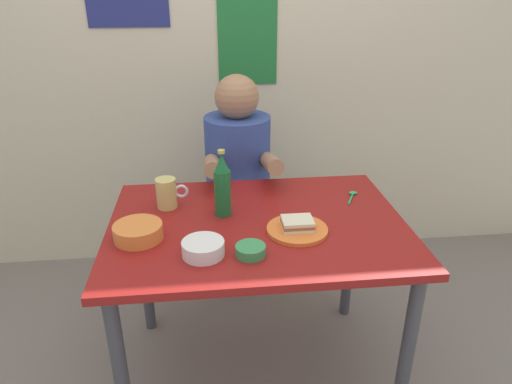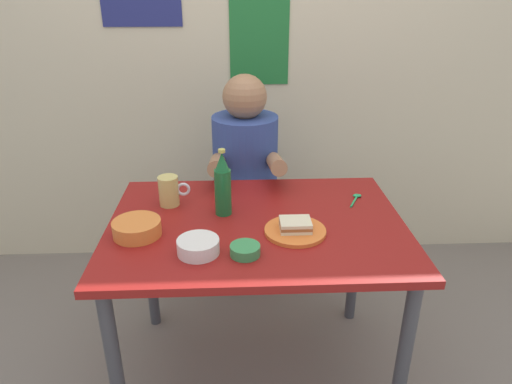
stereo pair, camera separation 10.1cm
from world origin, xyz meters
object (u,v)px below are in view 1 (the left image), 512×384
at_px(plate_orange, 297,230).
at_px(beer_bottle, 222,186).
at_px(person_seated, 238,158).
at_px(sandwich, 297,224).
at_px(rice_bowl_white, 203,248).
at_px(beer_mug, 167,193).
at_px(stool, 239,231).
at_px(dining_table, 257,243).

distance_m(plate_orange, beer_bottle, 0.32).
distance_m(person_seated, plate_orange, 0.72).
height_order(sandwich, rice_bowl_white, same).
bearing_deg(beer_bottle, beer_mug, 157.75).
xyz_separation_m(beer_mug, beer_bottle, (0.21, -0.09, 0.06)).
height_order(plate_orange, beer_mug, beer_mug).
bearing_deg(beer_mug, sandwich, -27.87).
xyz_separation_m(person_seated, beer_bottle, (-0.10, -0.54, 0.09)).
distance_m(stool, rice_bowl_white, 0.95).
height_order(dining_table, stool, dining_table).
distance_m(sandwich, beer_bottle, 0.32).
height_order(person_seated, plate_orange, person_seated).
bearing_deg(sandwich, stool, 102.58).
bearing_deg(dining_table, sandwich, -32.95).
xyz_separation_m(person_seated, sandwich, (0.16, -0.71, 0.01)).
xyz_separation_m(dining_table, sandwich, (0.13, -0.09, 0.13)).
relative_size(stool, person_seated, 0.63).
relative_size(dining_table, beer_mug, 8.73).
bearing_deg(beer_mug, dining_table, -25.73).
height_order(dining_table, beer_mug, beer_mug).
xyz_separation_m(dining_table, beer_mug, (-0.34, 0.16, 0.15)).
bearing_deg(rice_bowl_white, dining_table, 45.56).
distance_m(plate_orange, beer_mug, 0.54).
relative_size(stool, sandwich, 4.09).
relative_size(dining_table, stool, 2.44).
distance_m(person_seated, beer_bottle, 0.56).
relative_size(dining_table, plate_orange, 5.00).
bearing_deg(sandwich, plate_orange, 0.00).
distance_m(stool, plate_orange, 0.84).
height_order(person_seated, rice_bowl_white, person_seated).
distance_m(person_seated, rice_bowl_white, 0.84).
height_order(beer_mug, rice_bowl_white, beer_mug).
relative_size(plate_orange, sandwich, 2.00).
bearing_deg(person_seated, stool, 90.00).
xyz_separation_m(stool, person_seated, (0.00, -0.01, 0.42)).
bearing_deg(rice_bowl_white, stool, 78.14).
bearing_deg(sandwich, person_seated, 102.77).
height_order(dining_table, sandwich, sandwich).
height_order(dining_table, person_seated, person_seated).
distance_m(dining_table, plate_orange, 0.19).
bearing_deg(person_seated, beer_bottle, -100.19).
distance_m(sandwich, rice_bowl_white, 0.36).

